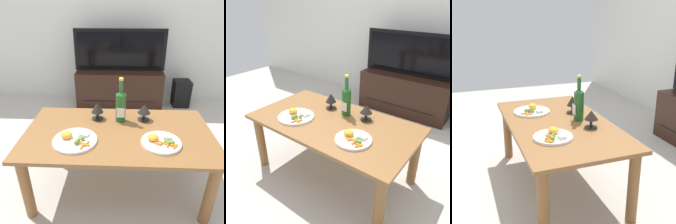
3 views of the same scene
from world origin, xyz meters
The scene contains 7 objects.
ground_plane centered at (0.00, 0.00, 0.00)m, with size 6.40×6.40×0.00m, color #B7B2A8.
dining_table centered at (0.00, 0.00, 0.42)m, with size 1.28×0.70×0.50m.
wine_bottle centered at (0.01, 0.15, 0.63)m, with size 0.07×0.07×0.33m.
goblet_left centered at (-0.16, 0.17, 0.59)m, with size 0.09×0.09×0.13m.
goblet_right centered at (0.19, 0.17, 0.59)m, with size 0.09×0.09×0.12m.
dinner_plate_left centered at (-0.27, -0.13, 0.52)m, with size 0.29×0.29×0.05m.
dinner_plate_right centered at (0.27, -0.13, 0.52)m, with size 0.25×0.25×0.05m.
Camera 3 is at (1.88, -0.64, 1.24)m, focal length 47.02 mm.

